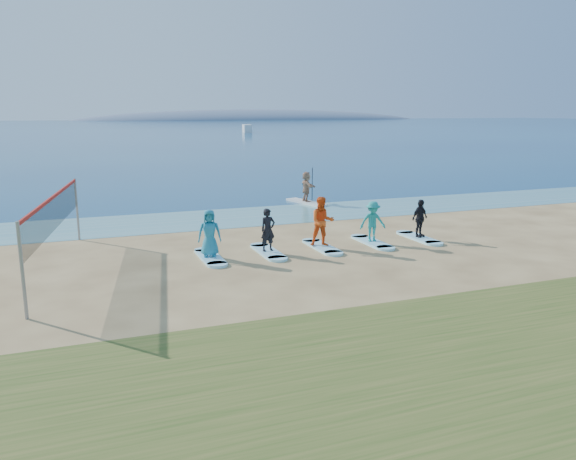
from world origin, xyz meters
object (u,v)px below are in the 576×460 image
object	(u,v)px
student_2	(322,222)
boat_offshore_b	(247,132)
surfboard_0	(210,257)
surfboard_1	(268,252)
paddleboarder	(306,186)
student_4	(420,218)
surfboard_4	(419,238)
surfboard_2	(322,247)
student_0	(209,233)
student_3	(373,221)
student_1	(268,230)
paddleboard	(306,202)
surfboard_3	(372,242)
volleyball_net	(54,213)

from	to	relation	value
student_2	boat_offshore_b	bearing A→B (deg)	89.61
surfboard_0	surfboard_1	bearing A→B (deg)	0.00
paddleboarder	surfboard_1	bearing A→B (deg)	150.36
student_2	student_4	xyz separation A→B (m)	(4.33, 0.00, -0.17)
surfboard_4	student_4	distance (m)	0.81
surfboard_2	surfboard_4	size ratio (longest dim) A/B	1.00
student_0	surfboard_2	bearing A→B (deg)	11.18
student_3	student_4	distance (m)	2.16
boat_offshore_b	student_2	distance (m)	115.91
student_0	student_1	world-z (taller)	student_0
paddleboard	paddleboarder	world-z (taller)	paddleboarder
paddleboarder	surfboard_1	xyz separation A→B (m)	(-5.67, -9.90, -0.91)
surfboard_3	surfboard_4	distance (m)	2.16
surfboard_4	surfboard_0	bearing A→B (deg)	180.00
surfboard_0	surfboard_1	size ratio (longest dim) A/B	1.00
surfboard_2	surfboard_3	bearing A→B (deg)	0.00
paddleboarder	student_3	distance (m)	9.99
paddleboarder	student_0	xyz separation A→B (m)	(-7.83, -9.90, -0.04)
student_0	student_3	xyz separation A→B (m)	(6.49, 0.00, -0.04)
surfboard_4	student_4	world-z (taller)	student_4
student_1	surfboard_2	distance (m)	2.32
surfboard_0	surfboard_1	world-z (taller)	same
surfboard_0	surfboard_2	distance (m)	4.33
student_4	boat_offshore_b	bearing A→B (deg)	57.15
student_1	surfboard_0	bearing A→B (deg)	170.38
surfboard_2	student_1	bearing A→B (deg)	180.00
paddleboard	student_1	size ratio (longest dim) A/B	1.92
boat_offshore_b	student_3	bearing A→B (deg)	-93.04
surfboard_2	student_2	size ratio (longest dim) A/B	1.17
boat_offshore_b	surfboard_1	bearing A→B (deg)	-95.10
surfboard_0	surfboard_2	world-z (taller)	same
volleyball_net	paddleboard	distance (m)	16.10
volleyball_net	boat_offshore_b	distance (m)	118.43
student_2	surfboard_3	xyz separation A→B (m)	(2.16, 0.00, -0.98)
surfboard_4	student_4	xyz separation A→B (m)	(0.00, 0.00, 0.81)
student_2	paddleboard	bearing A→B (deg)	85.51
paddleboard	surfboard_1	distance (m)	11.41
boat_offshore_b	student_2	bearing A→B (deg)	-94.08
boat_offshore_b	student_4	xyz separation A→B (m)	(-26.40, -111.76, 0.86)
boat_offshore_b	surfboard_0	size ratio (longest dim) A/B	2.87
surfboard_0	surfboard_4	size ratio (longest dim) A/B	1.00
surfboard_1	surfboard_3	xyz separation A→B (m)	(4.33, 0.00, 0.00)
surfboard_2	paddleboard	bearing A→B (deg)	70.53
volleyball_net	surfboard_1	xyz separation A→B (m)	(7.13, -0.31, -1.86)
student_2	student_4	size ratio (longest dim) A/B	1.22
paddleboard	surfboard_3	bearing A→B (deg)	-112.30
student_1	student_2	bearing A→B (deg)	-9.62
student_1	surfboard_2	xyz separation A→B (m)	(2.16, 0.00, -0.83)
paddleboard	student_3	bearing A→B (deg)	-112.30
paddleboard	surfboard_0	size ratio (longest dim) A/B	1.36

